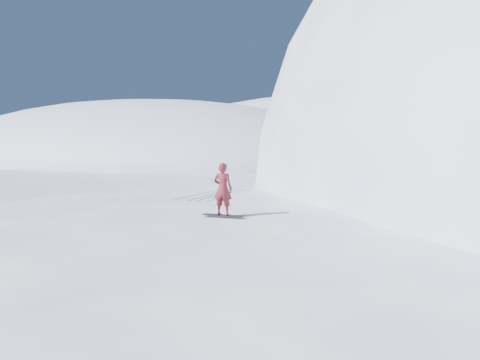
{
  "coord_description": "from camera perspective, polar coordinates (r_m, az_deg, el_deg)",
  "views": [
    {
      "loc": [
        10.79,
        -11.04,
        4.91
      ],
      "look_at": [
        2.5,
        1.13,
        3.5
      ],
      "focal_mm": 32.0,
      "sensor_mm": 36.0,
      "label": 1
    }
  ],
  "objects": [
    {
      "name": "snowboard",
      "position": [
        14.13,
        -2.29,
        -4.72
      ],
      "size": [
        1.41,
        0.62,
        0.02
      ],
      "primitive_type": "cube",
      "rotation": [
        0.0,
        0.0,
        0.27
      ],
      "color": "black",
      "rests_on": "near_ridge"
    },
    {
      "name": "ground",
      "position": [
        16.2,
        -9.82,
        -12.26
      ],
      "size": [
        400.0,
        400.0,
        0.0
      ],
      "primitive_type": "plane",
      "color": "white",
      "rests_on": "ground"
    },
    {
      "name": "snowboarder",
      "position": [
        14.01,
        -2.31,
        -1.19
      ],
      "size": [
        0.72,
        0.57,
        1.73
      ],
      "primitive_type": "imported",
      "rotation": [
        0.0,
        0.0,
        3.41
      ],
      "color": "maroon",
      "rests_on": "snowboard"
    },
    {
      "name": "vapor_plume",
      "position": [
        78.29,
        -11.57,
        1.77
      ],
      "size": [
        10.42,
        8.33,
        7.29
      ],
      "primitive_type": "ellipsoid",
      "color": "white",
      "rests_on": "ground"
    },
    {
      "name": "near_ridge",
      "position": [
        17.81,
        -0.6,
        -10.54
      ],
      "size": [
        36.0,
        28.0,
        4.8
      ],
      "primitive_type": "ellipsoid",
      "color": "white",
      "rests_on": "ground"
    },
    {
      "name": "board_tracks",
      "position": [
        20.25,
        -2.63,
        -1.6
      ],
      "size": [
        2.38,
        5.97,
        0.04
      ],
      "color": "silver",
      "rests_on": "ground"
    },
    {
      "name": "far_ridge_a",
      "position": [
        107.69,
        -14.39,
        2.69
      ],
      "size": [
        120.0,
        70.0,
        28.0
      ],
      "primitive_type": "ellipsoid",
      "color": "white",
      "rests_on": "ground"
    },
    {
      "name": "wind_bumps",
      "position": [
        18.06,
        -6.36,
        -10.34
      ],
      "size": [
        16.0,
        14.4,
        1.0
      ],
      "color": "white",
      "rests_on": "ground"
    },
    {
      "name": "far_ridge_c",
      "position": [
        131.35,
        11.53,
        3.22
      ],
      "size": [
        140.0,
        90.0,
        36.0
      ],
      "primitive_type": "ellipsoid",
      "color": "white",
      "rests_on": "ground"
    }
  ]
}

